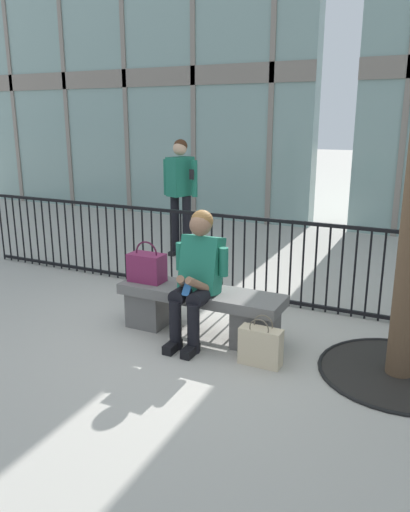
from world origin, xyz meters
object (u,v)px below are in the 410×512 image
object	(u,v)px
stone_bench	(200,307)
seated_person_with_phone	(197,273)
handbag_on_bench	(147,267)
shopping_bag	(261,346)
bystander_at_railing	(180,189)

from	to	relation	value
stone_bench	seated_person_with_phone	size ratio (longest dim) A/B	1.32
stone_bench	handbag_on_bench	bearing A→B (deg)	-179.01
seated_person_with_phone	shopping_bag	xyz separation A→B (m)	(0.70, -0.20, -0.48)
bystander_at_railing	seated_person_with_phone	bearing A→B (deg)	-58.22
stone_bench	shopping_bag	bearing A→B (deg)	-24.32
stone_bench	shopping_bag	xyz separation A→B (m)	(0.73, -0.33, -0.10)
seated_person_with_phone	handbag_on_bench	bearing A→B (deg)	169.07
seated_person_with_phone	bystander_at_railing	xyz separation A→B (m)	(-1.60, 2.58, 0.35)
shopping_bag	handbag_on_bench	bearing A→B (deg)	166.28
stone_bench	seated_person_with_phone	world-z (taller)	seated_person_with_phone
handbag_on_bench	shopping_bag	size ratio (longest dim) A/B	0.95
stone_bench	seated_person_with_phone	xyz separation A→B (m)	(0.03, -0.13, 0.38)
handbag_on_bench	bystander_at_railing	bearing A→B (deg)	111.82
seated_person_with_phone	handbag_on_bench	distance (m)	0.63
handbag_on_bench	shopping_bag	xyz separation A→B (m)	(1.31, -0.32, -0.43)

